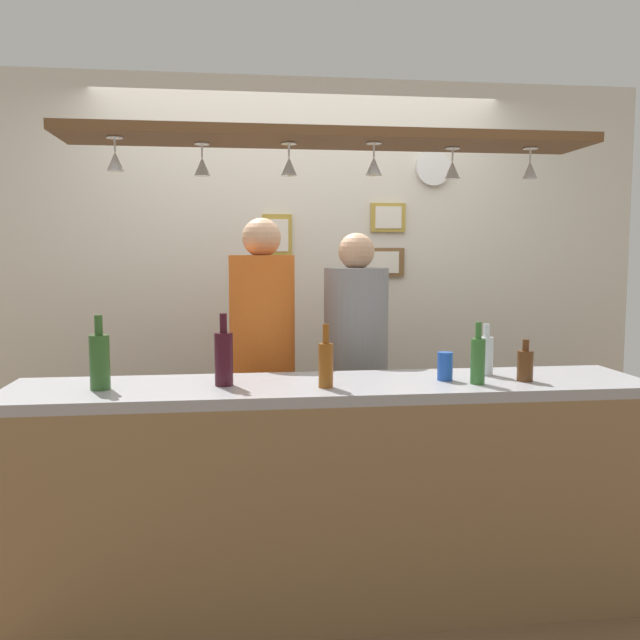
% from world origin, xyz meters
% --- Properties ---
extents(ground_plane, '(8.00, 8.00, 0.00)m').
position_xyz_m(ground_plane, '(0.00, 0.00, 0.00)').
color(ground_plane, brown).
extents(back_wall, '(4.40, 0.06, 2.60)m').
position_xyz_m(back_wall, '(0.00, 1.10, 1.30)').
color(back_wall, silver).
rests_on(back_wall, ground_plane).
extents(bar_counter, '(2.70, 0.55, 0.98)m').
position_xyz_m(bar_counter, '(0.00, -0.50, 0.66)').
color(bar_counter, '#99999E').
rests_on(bar_counter, ground_plane).
extents(overhead_glass_rack, '(2.20, 0.36, 0.04)m').
position_xyz_m(overhead_glass_rack, '(0.00, -0.30, 2.00)').
color(overhead_glass_rack, brown).
extents(hanging_wineglass_far_left, '(0.07, 0.07, 0.13)m').
position_xyz_m(hanging_wineglass_far_left, '(-0.87, -0.35, 1.89)').
color(hanging_wineglass_far_left, silver).
rests_on(hanging_wineglass_far_left, overhead_glass_rack).
extents(hanging_wineglass_left, '(0.07, 0.07, 0.13)m').
position_xyz_m(hanging_wineglass_left, '(-0.54, -0.24, 1.89)').
color(hanging_wineglass_left, silver).
rests_on(hanging_wineglass_left, overhead_glass_rack).
extents(hanging_wineglass_center_left, '(0.07, 0.07, 0.13)m').
position_xyz_m(hanging_wineglass_center_left, '(-0.18, -0.29, 1.89)').
color(hanging_wineglass_center_left, silver).
rests_on(hanging_wineglass_center_left, overhead_glass_rack).
extents(hanging_wineglass_center, '(0.07, 0.07, 0.13)m').
position_xyz_m(hanging_wineglass_center, '(0.17, -0.34, 1.89)').
color(hanging_wineglass_center, silver).
rests_on(hanging_wineglass_center, overhead_glass_rack).
extents(hanging_wineglass_center_right, '(0.07, 0.07, 0.13)m').
position_xyz_m(hanging_wineglass_center_right, '(0.53, -0.25, 1.89)').
color(hanging_wineglass_center_right, silver).
rests_on(hanging_wineglass_center_right, overhead_glass_rack).
extents(hanging_wineglass_right, '(0.07, 0.07, 0.13)m').
position_xyz_m(hanging_wineglass_right, '(0.87, -0.30, 1.89)').
color(hanging_wineglass_right, silver).
rests_on(hanging_wineglass_right, overhead_glass_rack).
extents(person_left_orange_shirt, '(0.34, 0.34, 1.71)m').
position_xyz_m(person_left_orange_shirt, '(-0.27, 0.36, 1.03)').
color(person_left_orange_shirt, '#2D334C').
rests_on(person_left_orange_shirt, ground_plane).
extents(person_right_grey_shirt, '(0.34, 0.34, 1.63)m').
position_xyz_m(person_right_grey_shirt, '(0.23, 0.36, 0.98)').
color(person_right_grey_shirt, '#2D334C').
rests_on(person_right_grey_shirt, ground_plane).
extents(bottle_champagne_green, '(0.08, 0.08, 0.30)m').
position_xyz_m(bottle_champagne_green, '(-0.95, -0.38, 1.10)').
color(bottle_champagne_green, '#2D5623').
rests_on(bottle_champagne_green, bar_counter).
extents(bottle_beer_green_import, '(0.06, 0.06, 0.26)m').
position_xyz_m(bottle_beer_green_import, '(0.59, -0.46, 1.08)').
color(bottle_beer_green_import, '#336B2D').
rests_on(bottle_beer_green_import, bar_counter).
extents(bottle_beer_brown_stubby, '(0.07, 0.07, 0.18)m').
position_xyz_m(bottle_beer_brown_stubby, '(0.82, -0.42, 1.05)').
color(bottle_beer_brown_stubby, '#512D14').
rests_on(bottle_beer_brown_stubby, bar_counter).
extents(bottle_soda_clear, '(0.06, 0.06, 0.23)m').
position_xyz_m(bottle_soda_clear, '(0.71, -0.26, 1.07)').
color(bottle_soda_clear, silver).
rests_on(bottle_soda_clear, bar_counter).
extents(bottle_beer_amber_tall, '(0.06, 0.06, 0.26)m').
position_xyz_m(bottle_beer_amber_tall, '(-0.05, -0.45, 1.08)').
color(bottle_beer_amber_tall, brown).
rests_on(bottle_beer_amber_tall, bar_counter).
extents(bottle_wine_dark_red, '(0.08, 0.08, 0.30)m').
position_xyz_m(bottle_wine_dark_red, '(-0.46, -0.36, 1.10)').
color(bottle_wine_dark_red, '#380F19').
rests_on(bottle_wine_dark_red, bar_counter).
extents(drink_can, '(0.07, 0.07, 0.12)m').
position_xyz_m(drink_can, '(0.48, -0.36, 1.04)').
color(drink_can, '#1E4CB2').
rests_on(drink_can, bar_counter).
extents(picture_frame_lower_pair, '(0.30, 0.02, 0.18)m').
position_xyz_m(picture_frame_lower_pair, '(0.51, 1.06, 1.47)').
color(picture_frame_lower_pair, brown).
rests_on(picture_frame_lower_pair, back_wall).
extents(picture_frame_crest, '(0.18, 0.02, 0.26)m').
position_xyz_m(picture_frame_crest, '(-0.15, 1.06, 1.63)').
color(picture_frame_crest, '#B29338').
rests_on(picture_frame_crest, back_wall).
extents(picture_frame_upper_small, '(0.22, 0.02, 0.18)m').
position_xyz_m(picture_frame_upper_small, '(0.56, 1.06, 1.75)').
color(picture_frame_upper_small, '#B29338').
rests_on(picture_frame_upper_small, back_wall).
extents(wall_clock, '(0.22, 0.03, 0.22)m').
position_xyz_m(wall_clock, '(0.84, 1.05, 2.06)').
color(wall_clock, white).
rests_on(wall_clock, back_wall).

